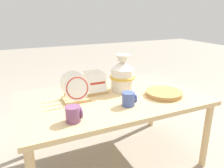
{
  "coord_description": "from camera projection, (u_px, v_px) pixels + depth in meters",
  "views": [
    {
      "loc": [
        -0.7,
        -1.5,
        1.28
      ],
      "look_at": [
        0.0,
        0.0,
        0.73
      ],
      "focal_mm": 35.0,
      "sensor_mm": 36.0,
      "label": 1
    }
  ],
  "objects": [
    {
      "name": "dish_rack_round_plates",
      "position": [
        75.0,
        91.0,
        1.68
      ],
      "size": [
        0.2,
        0.19,
        0.22
      ],
      "color": "tan",
      "rests_on": "display_table"
    },
    {
      "name": "mug_plum_glaze",
      "position": [
        74.0,
        114.0,
        1.37
      ],
      "size": [
        0.1,
        0.1,
        0.1
      ],
      "color": "#7A4770",
      "rests_on": "display_table"
    },
    {
      "name": "dish_rack_square_plates",
      "position": [
        95.0,
        87.0,
        1.87
      ],
      "size": [
        0.19,
        0.18,
        0.18
      ],
      "color": "tan",
      "rests_on": "display_table"
    },
    {
      "name": "ground_plane",
      "position": [
        112.0,
        160.0,
        1.98
      ],
      "size": [
        14.0,
        14.0,
        0.0
      ],
      "primitive_type": "plane",
      "color": "gray"
    },
    {
      "name": "display_table",
      "position": [
        112.0,
        103.0,
        1.8
      ],
      "size": [
        1.47,
        0.88,
        0.62
      ],
      "color": "tan",
      "rests_on": "ground_plane"
    },
    {
      "name": "ceramic_vase",
      "position": [
        122.0,
        75.0,
        1.89
      ],
      "size": [
        0.22,
        0.22,
        0.32
      ],
      "color": "silver",
      "rests_on": "display_table"
    },
    {
      "name": "mug_cobalt_glaze",
      "position": [
        129.0,
        99.0,
        1.6
      ],
      "size": [
        0.1,
        0.1,
        0.1
      ],
      "color": "#42569E",
      "rests_on": "display_table"
    },
    {
      "name": "wicker_charger_stack",
      "position": [
        164.0,
        93.0,
        1.81
      ],
      "size": [
        0.3,
        0.3,
        0.04
      ],
      "color": "#AD7F47",
      "rests_on": "display_table"
    }
  ]
}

